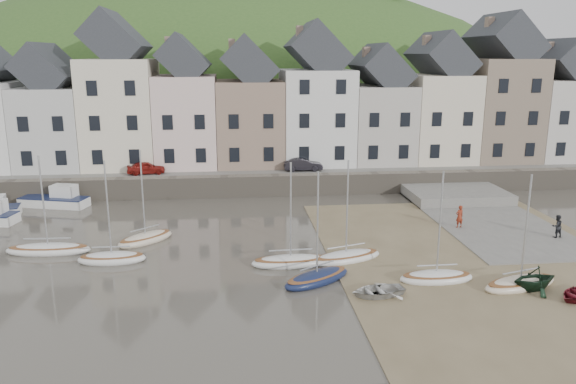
{
  "coord_description": "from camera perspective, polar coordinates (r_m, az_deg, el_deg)",
  "views": [
    {
      "loc": [
        -3.62,
        -29.85,
        11.95
      ],
      "look_at": [
        0.0,
        6.0,
        3.0
      ],
      "focal_mm": 34.73,
      "sensor_mm": 36.0,
      "label": 1
    }
  ],
  "objects": [
    {
      "name": "quay_street",
      "position": [
        51.54,
        -1.62,
        2.3
      ],
      "size": [
        70.0,
        7.0,
        0.1
      ],
      "primitive_type": "cube",
      "color": "slate",
      "rests_on": "quay_land"
    },
    {
      "name": "sailboat_0",
      "position": [
        37.53,
        -23.33,
        -5.39
      ],
      "size": [
        5.23,
        1.72,
        6.32
      ],
      "color": "silver",
      "rests_on": "ground"
    },
    {
      "name": "sailboat_1",
      "position": [
        34.65,
        -17.58,
        -6.44
      ],
      "size": [
        3.98,
        1.55,
        6.32
      ],
      "color": "silver",
      "rests_on": "ground"
    },
    {
      "name": "rowboat_white",
      "position": [
        28.89,
        9.15,
        -9.92
      ],
      "size": [
        3.06,
        2.41,
        0.57
      ],
      "primitive_type": "imported",
      "rotation": [
        0.0,
        0.0,
        -1.41
      ],
      "color": "silver",
      "rests_on": "beach"
    },
    {
      "name": "car_right",
      "position": [
        50.71,
        1.56,
        2.83
      ],
      "size": [
        3.52,
        1.28,
        1.15
      ],
      "primitive_type": "imported",
      "rotation": [
        0.0,
        0.0,
        1.59
      ],
      "color": "black",
      "rests_on": "quay_street"
    },
    {
      "name": "sailboat_3",
      "position": [
        32.57,
        0.28,
        -7.08
      ],
      "size": [
        4.69,
        1.7,
        6.32
      ],
      "color": "silver",
      "rests_on": "ground"
    },
    {
      "name": "ground",
      "position": [
        32.36,
        1.08,
        -7.73
      ],
      "size": [
        160.0,
        160.0,
        0.0
      ],
      "primitive_type": "plane",
      "color": "#413B33",
      "rests_on": "ground"
    },
    {
      "name": "seawall",
      "position": [
        48.28,
        -1.31,
        0.71
      ],
      "size": [
        70.0,
        1.2,
        1.8
      ],
      "primitive_type": "cube",
      "color": "slate",
      "rests_on": "ground"
    },
    {
      "name": "townhouse_terrace",
      "position": [
        54.32,
        -0.06,
        9.06
      ],
      "size": [
        61.05,
        8.0,
        13.93
      ],
      "color": "silver",
      "rests_on": "quay_land"
    },
    {
      "name": "hillside",
      "position": [
        94.72,
        -6.33,
        -4.57
      ],
      "size": [
        134.4,
        84.0,
        84.0
      ],
      "color": "#345522",
      "rests_on": "ground"
    },
    {
      "name": "sailboat_6",
      "position": [
        31.39,
        14.94,
        -8.41
      ],
      "size": [
        4.09,
        1.56,
        6.32
      ],
      "color": "silver",
      "rests_on": "ground"
    },
    {
      "name": "sailboat_2",
      "position": [
        37.62,
        -14.38,
        -4.6
      ],
      "size": [
        4.0,
        3.77,
        6.32
      ],
      "color": "beige",
      "rests_on": "ground"
    },
    {
      "name": "rowboat_green",
      "position": [
        31.69,
        23.93,
        -8.07
      ],
      "size": [
        2.88,
        2.61,
        1.32
      ],
      "primitive_type": "imported",
      "rotation": [
        0.0,
        0.0,
        -1.37
      ],
      "color": "black",
      "rests_on": "beach"
    },
    {
      "name": "slipway",
      "position": [
        43.83,
        19.65,
        -2.63
      ],
      "size": [
        8.0,
        18.0,
        0.12
      ],
      "primitive_type": "cube",
      "color": "slate",
      "rests_on": "ground"
    },
    {
      "name": "person_dark",
      "position": [
        40.94,
        25.82,
        -3.17
      ],
      "size": [
        0.83,
        0.69,
        1.53
      ],
      "primitive_type": "imported",
      "rotation": [
        0.0,
        0.0,
        3.3
      ],
      "color": "black",
      "rests_on": "slipway"
    },
    {
      "name": "motorboat_2",
      "position": [
        48.59,
        -22.61,
        -0.68
      ],
      "size": [
        5.74,
        3.17,
        1.7
      ],
      "color": "silver",
      "rests_on": "ground"
    },
    {
      "name": "person_red",
      "position": [
        40.73,
        17.15,
        -2.41
      ],
      "size": [
        0.66,
        0.51,
        1.59
      ],
      "primitive_type": "imported",
      "rotation": [
        0.0,
        0.0,
        3.39
      ],
      "color": "maroon",
      "rests_on": "slipway"
    },
    {
      "name": "sailboat_4",
      "position": [
        33.39,
        5.95,
        -6.62
      ],
      "size": [
        4.8,
        2.81,
        6.32
      ],
      "color": "silver",
      "rests_on": "ground"
    },
    {
      "name": "beach",
      "position": [
        35.32,
        19.22,
        -6.59
      ],
      "size": [
        18.0,
        26.0,
        0.06
      ],
      "primitive_type": "cube",
      "color": "brown",
      "rests_on": "ground"
    },
    {
      "name": "sailboat_5",
      "position": [
        30.33,
        2.98,
        -8.74
      ],
      "size": [
        4.43,
        3.56,
        6.32
      ],
      "color": "#141E41",
      "rests_on": "ground"
    },
    {
      "name": "car_left",
      "position": [
        50.89,
        -14.33,
        2.42
      ],
      "size": [
        3.46,
        1.8,
        1.12
      ],
      "primitive_type": "imported",
      "rotation": [
        0.0,
        0.0,
        1.72
      ],
      "color": "maroon",
      "rests_on": "quay_street"
    },
    {
      "name": "sailboat_7",
      "position": [
        32.02,
        22.67,
        -8.6
      ],
      "size": [
        4.71,
        2.68,
        6.32
      ],
      "color": "beige",
      "rests_on": "ground"
    },
    {
      "name": "quay_land",
      "position": [
        62.96,
        -2.38,
        3.69
      ],
      "size": [
        90.0,
        30.0,
        1.5
      ],
      "primitive_type": "cube",
      "color": "#345522",
      "rests_on": "ground"
    }
  ]
}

